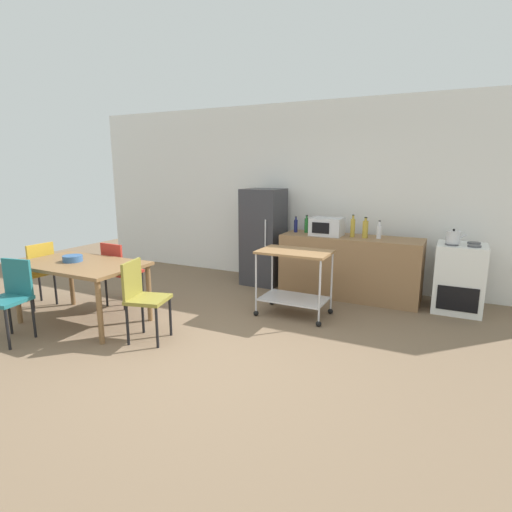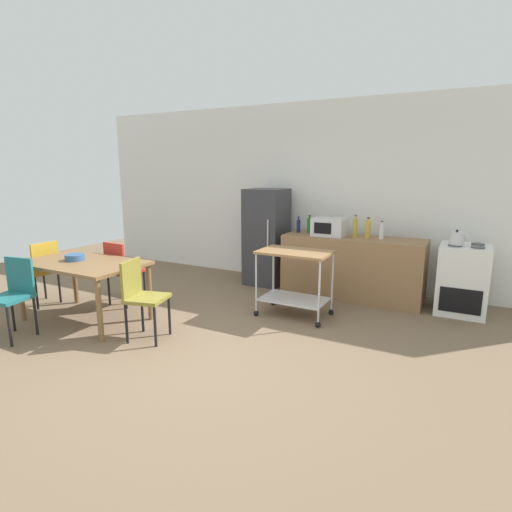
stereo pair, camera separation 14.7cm
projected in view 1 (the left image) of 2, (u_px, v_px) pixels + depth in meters
The scene contains 19 objects.
ground_plane at pixel (199, 353), 4.21m from camera, with size 12.00×12.00×0.00m, color brown.
back_wall at pixel (307, 194), 6.71m from camera, with size 8.40×0.12×2.90m, color white.
kitchen_counter at pixel (350, 267), 6.00m from camera, with size 2.00×0.64×0.90m, color olive.
dining_table at pixel (81, 269), 4.94m from camera, with size 1.50×0.90×0.75m.
chair_olive at pixel (143, 295), 4.44m from camera, with size 0.49×0.49×0.89m.
chair_mustard at pixel (37, 270), 5.52m from camera, with size 0.41×0.41×0.89m.
chair_red at pixel (119, 269), 5.56m from camera, with size 0.42×0.42×0.89m.
chair_teal at pixel (10, 295), 4.45m from camera, with size 0.46×0.46×0.89m.
stove_oven at pixel (459, 278), 5.38m from camera, with size 0.60×0.61×0.92m.
refrigerator at pixel (264, 237), 6.65m from camera, with size 0.60×0.63×1.55m.
kitchen_cart at pixel (294, 272), 5.19m from camera, with size 0.91×0.57×0.85m.
bottle_soy_sauce at pixel (296, 226), 6.30m from camera, with size 0.06×0.06×0.25m.
bottle_sparkling_water at pixel (307, 225), 6.25m from camera, with size 0.06×0.06×0.27m.
microwave at pixel (327, 227), 5.98m from camera, with size 0.46×0.35×0.26m.
bottle_hot_sauce at pixel (353, 227), 5.85m from camera, with size 0.07×0.07×0.32m.
bottle_wine at pixel (365, 229), 5.77m from camera, with size 0.08×0.08×0.30m.
bottle_sesame_oil at pixel (379, 231), 5.72m from camera, with size 0.07×0.07×0.25m.
fruit_bowl at pixel (73, 258), 4.98m from camera, with size 0.23×0.23×0.08m, color #33598C.
kettle at pixel (453, 237), 5.23m from camera, with size 0.24×0.17×0.19m.
Camera 1 is at (2.27, -3.24, 1.86)m, focal length 28.67 mm.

